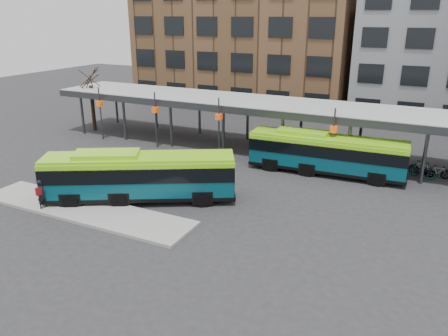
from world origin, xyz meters
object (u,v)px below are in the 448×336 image
bus_rear (326,153)px  pedestrian (42,194)px  tree (93,106)px  bus_front (139,175)px

bus_rear → pedestrian: 18.97m
tree → pedestrian: bearing=-57.1°
bus_front → pedestrian: (-4.20, -3.73, -0.59)m
pedestrian → bus_rear: bearing=-35.9°
tree → pedestrian: (10.34, -15.97, -1.38)m
bus_rear → bus_front: bearing=-135.3°
tree → bus_rear: tree is taller
bus_rear → pedestrian: (-13.26, -13.56, -0.52)m
tree → bus_rear: size_ratio=0.51×
bus_front → bus_rear: size_ratio=1.02×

